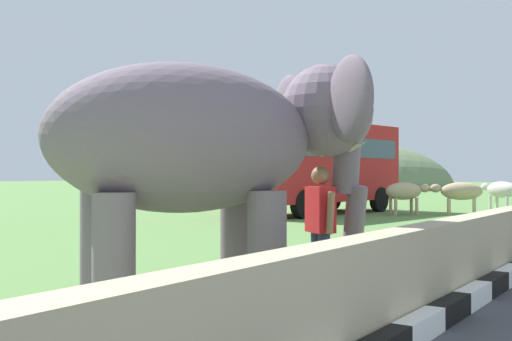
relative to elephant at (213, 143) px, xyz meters
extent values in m
cube|color=white|center=(0.03, -2.45, -1.80)|extent=(0.90, 0.20, 0.24)
cube|color=black|center=(0.93, -2.45, -1.80)|extent=(0.90, 0.20, 0.24)
cube|color=white|center=(1.83, -2.45, -1.80)|extent=(0.90, 0.20, 0.24)
cube|color=black|center=(2.73, -2.45, -1.80)|extent=(0.90, 0.20, 0.24)
cube|color=white|center=(3.63, -2.45, -1.80)|extent=(0.90, 0.20, 0.24)
cube|color=tan|center=(-0.77, -2.15, -1.42)|extent=(28.00, 0.36, 1.00)
cylinder|color=slate|center=(0.65, 0.12, -1.23)|extent=(0.44, 0.44, 1.37)
cylinder|color=slate|center=(0.17, -0.64, -1.23)|extent=(0.44, 0.44, 1.37)
cylinder|color=slate|center=(-0.78, 1.03, -1.23)|extent=(0.44, 0.44, 1.37)
cylinder|color=slate|center=(-1.27, 0.27, -1.23)|extent=(0.44, 0.44, 1.37)
ellipsoid|color=slate|center=(-0.31, 0.20, 0.05)|extent=(3.47, 3.02, 1.70)
sphere|color=slate|center=(1.27, -0.81, 0.43)|extent=(1.16, 1.16, 1.16)
ellipsoid|color=#D84C8C|center=(1.51, -0.97, 0.58)|extent=(0.65, 0.73, 0.44)
ellipsoid|color=slate|center=(1.57, -0.07, 0.48)|extent=(0.69, 0.89, 1.00)
ellipsoid|color=slate|center=(0.73, -1.39, 0.48)|extent=(0.69, 0.89, 1.00)
cylinder|color=slate|center=(1.51, -0.97, -0.12)|extent=(0.53, 0.57, 0.99)
cylinder|color=slate|center=(1.61, -1.03, -0.92)|extent=(0.43, 0.47, 0.83)
cone|color=beige|center=(1.61, -0.70, -0.02)|extent=(0.42, 0.55, 0.22)
cone|color=beige|center=(1.31, -1.17, -0.02)|extent=(0.42, 0.55, 0.22)
cylinder|color=navy|center=(1.37, -0.61, -1.51)|extent=(0.15, 0.15, 0.82)
cylinder|color=navy|center=(1.26, -0.77, -1.51)|extent=(0.15, 0.15, 0.82)
cube|color=red|center=(1.32, -0.69, -0.81)|extent=(0.42, 0.47, 0.58)
cylinder|color=#9E7251|center=(1.46, -0.47, -0.84)|extent=(0.15, 0.16, 0.53)
cylinder|color=#9E7251|center=(1.17, -0.91, -0.84)|extent=(0.16, 0.17, 0.53)
sphere|color=#9E7251|center=(1.32, -0.69, -0.38)|extent=(0.23, 0.23, 0.23)
cube|color=#B21E1E|center=(15.70, 7.22, 0.08)|extent=(8.27, 3.46, 3.00)
cube|color=#3F5160|center=(15.70, 7.22, 0.62)|extent=(7.64, 3.42, 0.76)
cylinder|color=black|center=(18.39, 8.05, -1.42)|extent=(1.03, 0.42, 1.00)
cylinder|color=black|center=(18.11, 5.77, -1.42)|extent=(1.03, 0.42, 1.00)
cylinder|color=black|center=(13.30, 8.67, -1.42)|extent=(1.03, 0.42, 1.00)
cylinder|color=black|center=(13.02, 6.39, -1.42)|extent=(1.03, 0.42, 1.00)
cylinder|color=tan|center=(17.29, 4.10, -1.59)|extent=(0.12, 0.12, 0.65)
cylinder|color=tan|center=(17.07, 3.81, -1.59)|extent=(0.12, 0.12, 0.65)
cylinder|color=tan|center=(16.57, 4.64, -1.59)|extent=(0.12, 0.12, 0.65)
cylinder|color=tan|center=(16.35, 4.35, -1.59)|extent=(0.12, 0.12, 0.65)
ellipsoid|color=tan|center=(16.82, 4.22, -1.02)|extent=(1.56, 1.38, 0.66)
ellipsoid|color=tan|center=(17.57, 3.67, -0.92)|extent=(0.48, 0.45, 0.32)
cylinder|color=tan|center=(17.63, 2.79, -1.59)|extent=(0.12, 0.12, 0.65)
cylinder|color=tan|center=(17.98, 2.87, -1.59)|extent=(0.12, 0.12, 0.65)
cylinder|color=tan|center=(17.85, 1.91, -1.59)|extent=(0.12, 0.12, 0.65)
cylinder|color=tan|center=(18.20, 2.00, -1.59)|extent=(0.12, 0.12, 0.65)
ellipsoid|color=tan|center=(17.91, 2.39, -1.02)|extent=(0.95, 1.60, 0.66)
ellipsoid|color=tan|center=(17.69, 3.30, -0.92)|extent=(0.35, 0.45, 0.32)
cylinder|color=beige|center=(21.14, 2.16, -1.59)|extent=(0.12, 0.12, 0.65)
cylinder|color=beige|center=(21.45, 1.97, -1.59)|extent=(0.12, 0.12, 0.65)
cylinder|color=beige|center=(20.67, 1.39, -1.59)|extent=(0.12, 0.12, 0.65)
ellipsoid|color=beige|center=(21.06, 1.68, -1.02)|extent=(1.30, 1.59, 0.66)
ellipsoid|color=beige|center=(21.55, 2.47, -0.92)|extent=(0.43, 0.48, 0.32)
ellipsoid|color=#677853|center=(52.23, 26.05, -1.92)|extent=(30.48, 24.38, 10.40)
camera|label=1|loc=(-5.68, -4.51, -0.35)|focal=44.03mm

